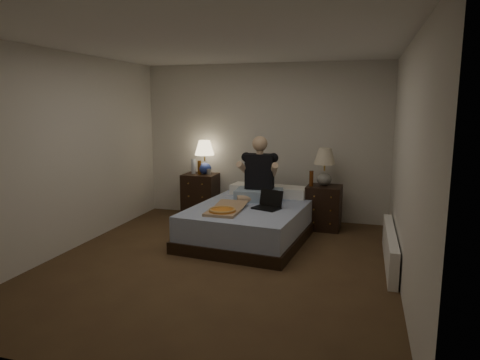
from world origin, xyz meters
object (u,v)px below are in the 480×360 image
(radiator, at_px, (390,248))
(pizza_box, at_px, (222,211))
(beer_bottle_left, at_px, (199,168))
(nightstand_right, at_px, (324,207))
(bed, at_px, (250,222))
(laptop, at_px, (266,200))
(beer_bottle_right, at_px, (311,178))
(nightstand_left, at_px, (201,195))
(lamp_left, at_px, (205,157))
(soda_can, at_px, (209,172))
(water_bottle, at_px, (194,166))
(lamp_right, at_px, (324,167))
(person, at_px, (259,169))

(radiator, bearing_deg, pizza_box, -177.70)
(beer_bottle_left, bearing_deg, nightstand_right, -4.68)
(bed, xyz_separation_m, laptop, (0.25, -0.13, 0.36))
(beer_bottle_right, bearing_deg, laptop, -119.36)
(nightstand_right, xyz_separation_m, laptop, (-0.67, -0.93, 0.27))
(nightstand_left, relative_size, beer_bottle_left, 3.09)
(beer_bottle_right, bearing_deg, bed, -135.37)
(lamp_left, relative_size, beer_bottle_left, 2.43)
(bed, relative_size, lamp_left, 3.41)
(bed, height_order, lamp_left, lamp_left)
(bed, distance_m, soda_can, 1.45)
(water_bottle, bearing_deg, soda_can, -12.06)
(lamp_right, relative_size, radiator, 0.35)
(nightstand_right, distance_m, lamp_left, 2.11)
(soda_can, bearing_deg, bed, -44.71)
(beer_bottle_left, xyz_separation_m, beer_bottle_right, (1.87, -0.23, -0.05))
(laptop, bearing_deg, person, 134.49)
(water_bottle, height_order, beer_bottle_right, water_bottle)
(lamp_left, xyz_separation_m, beer_bottle_left, (-0.07, -0.06, -0.17))
(lamp_right, xyz_separation_m, beer_bottle_right, (-0.18, -0.12, -0.17))
(laptop, height_order, pizza_box, laptop)
(lamp_right, bearing_deg, laptop, -124.02)
(nightstand_left, xyz_separation_m, water_bottle, (-0.12, -0.01, 0.48))
(bed, relative_size, person, 2.06)
(beer_bottle_right, xyz_separation_m, radiator, (1.08, -1.20, -0.57))
(soda_can, relative_size, radiator, 0.06)
(nightstand_right, bearing_deg, person, -151.53)
(nightstand_left, xyz_separation_m, lamp_left, (0.07, 0.00, 0.64))
(lamp_left, height_order, person, person)
(nightstand_left, distance_m, beer_bottle_left, 0.47)
(person, bearing_deg, nightstand_left, 147.36)
(radiator, bearing_deg, lamp_left, 152.53)
(water_bottle, bearing_deg, radiator, -25.80)
(bed, xyz_separation_m, lamp_right, (0.91, 0.85, 0.70))
(lamp_right, bearing_deg, pizza_box, -129.18)
(nightstand_left, relative_size, lamp_right, 1.27)
(lamp_right, relative_size, pizza_box, 0.74)
(nightstand_left, xyz_separation_m, soda_can, (0.17, -0.07, 0.41))
(radiator, bearing_deg, water_bottle, 154.20)
(lamp_right, bearing_deg, soda_can, 176.76)
(water_bottle, bearing_deg, person, -27.19)
(lamp_left, bearing_deg, water_bottle, -177.12)
(nightstand_right, distance_m, soda_can, 1.95)
(soda_can, relative_size, pizza_box, 0.13)
(beer_bottle_left, bearing_deg, person, -27.61)
(water_bottle, xyz_separation_m, pizza_box, (1.03, -1.57, -0.32))
(nightstand_right, distance_m, pizza_box, 1.78)
(nightstand_left, bearing_deg, radiator, -26.69)
(beer_bottle_right, xyz_separation_m, pizza_box, (-0.96, -1.28, -0.25))
(lamp_left, bearing_deg, pizza_box, -62.08)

